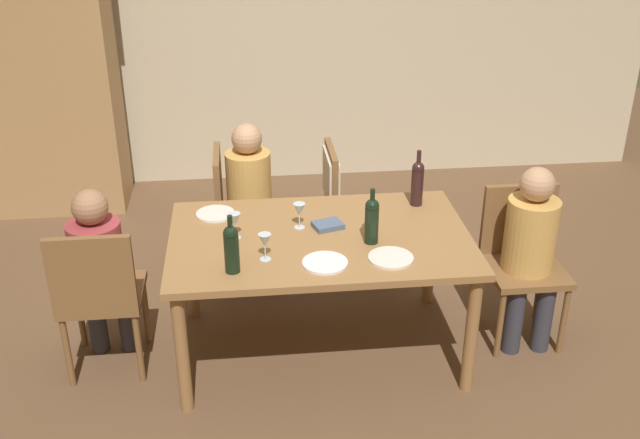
{
  "coord_description": "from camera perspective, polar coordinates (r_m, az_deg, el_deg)",
  "views": [
    {
      "loc": [
        -0.4,
        -3.62,
        2.66
      ],
      "look_at": [
        0.0,
        0.0,
        0.86
      ],
      "focal_mm": 41.85,
      "sensor_mm": 36.0,
      "label": 1
    }
  ],
  "objects": [
    {
      "name": "chair_far_right",
      "position": [
        5.02,
        1.72,
        1.99
      ],
      "size": [
        0.46,
        0.44,
        0.92
      ],
      "rotation": [
        0.0,
        0.0,
        -1.57
      ],
      "color": "brown",
      "rests_on": "ground_plane"
    },
    {
      "name": "armoire_cabinet",
      "position": [
        6.29,
        -20.48,
        10.29
      ],
      "size": [
        1.18,
        0.62,
        2.18
      ],
      "color": "#A87F51",
      "rests_on": "ground_plane"
    },
    {
      "name": "wine_glass_near_right",
      "position": [
        4.15,
        -1.6,
        0.68
      ],
      "size": [
        0.07,
        0.07,
        0.15
      ],
      "color": "silver",
      "rests_on": "dining_table"
    },
    {
      "name": "person_woman_host",
      "position": [
        4.25,
        -16.5,
        -3.33
      ],
      "size": [
        0.29,
        0.33,
        1.09
      ],
      "color": "#33333D",
      "rests_on": "ground_plane"
    },
    {
      "name": "rear_room_partition",
      "position": [
        6.49,
        -2.7,
        14.65
      ],
      "size": [
        6.4,
        0.12,
        2.7
      ],
      "primitive_type": "cube",
      "color": "beige",
      "rests_on": "ground_plane"
    },
    {
      "name": "chair_left_end",
      "position": [
        4.21,
        -16.56,
        -5.29
      ],
      "size": [
        0.44,
        0.44,
        0.92
      ],
      "color": "brown",
      "rests_on": "ground_plane"
    },
    {
      "name": "wine_glass_centre",
      "position": [
        3.83,
        -4.24,
        -1.7
      ],
      "size": [
        0.07,
        0.07,
        0.15
      ],
      "color": "silver",
      "rests_on": "dining_table"
    },
    {
      "name": "dinner_plate_host",
      "position": [
        3.83,
        0.39,
        -3.34
      ],
      "size": [
        0.24,
        0.24,
        0.01
      ],
      "primitive_type": "cylinder",
      "color": "white",
      "rests_on": "dining_table"
    },
    {
      "name": "wine_bottle_dark_red",
      "position": [
        4.45,
        7.46,
        2.89
      ],
      "size": [
        0.07,
        0.07,
        0.35
      ],
      "color": "black",
      "rests_on": "dining_table"
    },
    {
      "name": "wine_bottle_short_olive",
      "position": [
        3.73,
        -6.79,
        -2.13
      ],
      "size": [
        0.08,
        0.08,
        0.31
      ],
      "color": "black",
      "rests_on": "dining_table"
    },
    {
      "name": "person_man_bearded",
      "position": [
        4.43,
        15.82,
        -1.88
      ],
      "size": [
        0.29,
        0.34,
        1.11
      ],
      "rotation": [
        0.0,
        0.0,
        3.14
      ],
      "color": "#33333D",
      "rests_on": "ground_plane"
    },
    {
      "name": "chair_right_end",
      "position": [
        4.57,
        15.16,
        -2.44
      ],
      "size": [
        0.44,
        0.44,
        0.92
      ],
      "rotation": [
        0.0,
        0.0,
        3.14
      ],
      "color": "brown",
      "rests_on": "ground_plane"
    },
    {
      "name": "dining_table",
      "position": [
        4.15,
        0.0,
        -2.28
      ],
      "size": [
        1.66,
        1.05,
        0.76
      ],
      "color": "olive",
      "rests_on": "ground_plane"
    },
    {
      "name": "dinner_plate_guest_right",
      "position": [
        3.89,
        5.44,
        -2.94
      ],
      "size": [
        0.24,
        0.24,
        0.01
      ],
      "primitive_type": "cylinder",
      "color": "silver",
      "rests_on": "dining_table"
    },
    {
      "name": "chair_far_left",
      "position": [
        5.0,
        -6.38,
        0.98
      ],
      "size": [
        0.44,
        0.44,
        0.92
      ],
      "rotation": [
        0.0,
        0.0,
        -1.57
      ],
      "color": "brown",
      "rests_on": "ground_plane"
    },
    {
      "name": "person_man_guest",
      "position": [
        4.95,
        -5.14,
        2.2
      ],
      "size": [
        0.34,
        0.3,
        1.11
      ],
      "rotation": [
        0.0,
        0.0,
        -1.57
      ],
      "color": "#33333D",
      "rests_on": "ground_plane"
    },
    {
      "name": "wine_glass_near_left",
      "position": [
        4.07,
        -6.55,
        -0.08
      ],
      "size": [
        0.07,
        0.07,
        0.15
      ],
      "color": "silver",
      "rests_on": "dining_table"
    },
    {
      "name": "dinner_plate_guest_left",
      "position": [
        4.38,
        -8.01,
        0.43
      ],
      "size": [
        0.22,
        0.22,
        0.01
      ],
      "primitive_type": "cylinder",
      "color": "silver",
      "rests_on": "dining_table"
    },
    {
      "name": "folded_napkin",
      "position": [
        4.19,
        0.6,
        -0.43
      ],
      "size": [
        0.19,
        0.16,
        0.03
      ],
      "primitive_type": "cube",
      "rotation": [
        0.0,
        0.0,
        0.3
      ],
      "color": "#4C5B75",
      "rests_on": "dining_table"
    },
    {
      "name": "wine_bottle_tall_green",
      "position": [
        3.99,
        3.98,
        0.02
      ],
      "size": [
        0.08,
        0.08,
        0.32
      ],
      "color": "black",
      "rests_on": "dining_table"
    },
    {
      "name": "ground_plane",
      "position": [
        4.51,
        0.0,
        -9.82
      ],
      "size": [
        10.0,
        10.0,
        0.0
      ],
      "primitive_type": "plane",
      "color": "brown"
    }
  ]
}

